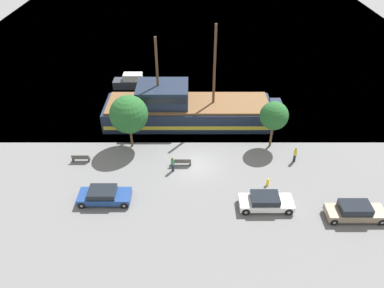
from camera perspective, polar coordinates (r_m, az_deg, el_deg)
name	(u,v)px	position (r m, az deg, el deg)	size (l,w,h in m)	color
ground_plane	(196,165)	(37.48, 0.63, -3.25)	(160.00, 160.00, 0.00)	slate
water_surface	(194,27)	(77.06, 0.35, 17.36)	(80.00, 80.00, 0.00)	teal
pirate_ship	(185,109)	(43.63, -1.01, 5.38)	(20.55, 5.71, 11.54)	#192338
moored_boat_dockside	(136,82)	(52.68, -8.46, 9.31)	(6.39, 1.85, 1.99)	#2D333D
parked_car_curb_front	(355,211)	(34.43, 23.64, -9.40)	(4.83, 1.84, 1.49)	#7F705B
parked_car_curb_mid	(266,202)	(33.14, 11.20, -8.61)	(4.62, 1.99, 1.36)	white
parked_car_curb_rear	(104,195)	(34.02, -13.22, -7.61)	(4.58, 2.01, 1.32)	navy
fire_hydrant	(268,182)	(35.60, 11.51, -5.66)	(0.42, 0.25, 0.76)	yellow
bench_promenade_east	(181,162)	(37.21, -1.65, -2.73)	(1.99, 0.45, 0.85)	#4C4742
bench_promenade_west	(81,158)	(39.35, -16.56, -2.04)	(1.73, 0.45, 0.85)	#4C4742
pedestrian_walking_near	(295,155)	(38.91, 15.48, -1.58)	(0.32, 0.32, 1.64)	#232838
pedestrian_walking_far	(173,164)	(36.32, -2.90, -3.08)	(0.32, 0.32, 1.64)	#232838
tree_row_east	(129,114)	(38.59, -9.56, 4.48)	(3.94, 3.94, 5.90)	brown
tree_row_mideast	(274,116)	(39.08, 12.44, 4.21)	(2.94, 2.94, 5.22)	brown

